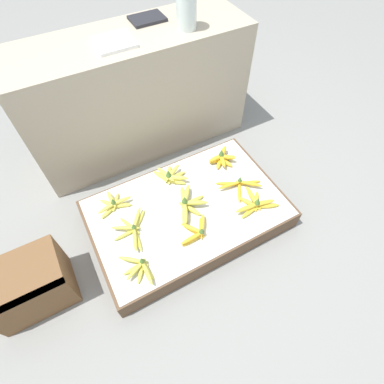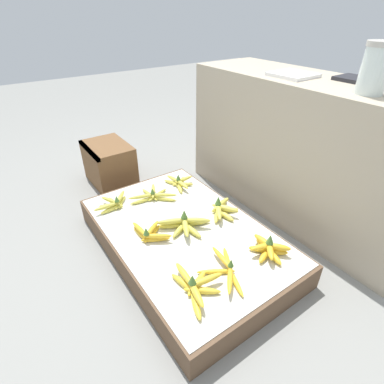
{
  "view_description": "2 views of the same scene",
  "coord_description": "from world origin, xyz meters",
  "px_view_note": "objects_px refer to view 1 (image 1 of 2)",
  "views": [
    {
      "loc": [
        -0.45,
        -0.88,
        1.65
      ],
      "look_at": [
        0.08,
        0.08,
        0.15
      ],
      "focal_mm": 28.0,
      "sensor_mm": 36.0,
      "label": 1
    },
    {
      "loc": [
        1.03,
        -0.67,
        1.14
      ],
      "look_at": [
        -0.09,
        0.11,
        0.28
      ],
      "focal_mm": 28.0,
      "sensor_mm": 36.0,
      "label": 2
    }
  ],
  "objects_px": {
    "banana_bunch_front_left": "(139,267)",
    "banana_bunch_front_midright": "(255,204)",
    "banana_bunch_middle_midright": "(239,185)",
    "banana_bunch_back_left": "(114,204)",
    "banana_bunch_back_midright": "(222,158)",
    "banana_bunch_back_midleft": "(171,176)",
    "glass_jar": "(186,9)",
    "foam_tray_white": "(114,42)",
    "wooden_crate": "(29,286)",
    "banana_bunch_front_midleft": "(196,232)",
    "banana_bunch_middle_left": "(133,229)",
    "banana_bunch_middle_midleft": "(188,204)"
  },
  "relations": [
    {
      "from": "banana_bunch_front_midright",
      "to": "banana_bunch_middle_midleft",
      "type": "distance_m",
      "value": 0.4
    },
    {
      "from": "banana_bunch_back_left",
      "to": "banana_bunch_back_midright",
      "type": "height_order",
      "value": "banana_bunch_back_midright"
    },
    {
      "from": "wooden_crate",
      "to": "banana_bunch_middle_midleft",
      "type": "height_order",
      "value": "wooden_crate"
    },
    {
      "from": "banana_bunch_back_midright",
      "to": "glass_jar",
      "type": "height_order",
      "value": "glass_jar"
    },
    {
      "from": "banana_bunch_front_left",
      "to": "banana_bunch_back_left",
      "type": "bearing_deg",
      "value": 87.72
    },
    {
      "from": "banana_bunch_front_left",
      "to": "banana_bunch_back_midright",
      "type": "relative_size",
      "value": 1.18
    },
    {
      "from": "banana_bunch_middle_left",
      "to": "banana_bunch_middle_midleft",
      "type": "distance_m",
      "value": 0.35
    },
    {
      "from": "banana_bunch_front_midleft",
      "to": "banana_bunch_front_midright",
      "type": "xyz_separation_m",
      "value": [
        0.4,
        -0.01,
        0.0
      ]
    },
    {
      "from": "banana_bunch_middle_left",
      "to": "glass_jar",
      "type": "relative_size",
      "value": 1.28
    },
    {
      "from": "wooden_crate",
      "to": "banana_bunch_front_midleft",
      "type": "distance_m",
      "value": 0.9
    },
    {
      "from": "banana_bunch_front_midleft",
      "to": "banana_bunch_middle_midright",
      "type": "xyz_separation_m",
      "value": [
        0.4,
        0.16,
        -0.0
      ]
    },
    {
      "from": "banana_bunch_middle_left",
      "to": "glass_jar",
      "type": "bearing_deg",
      "value": 44.01
    },
    {
      "from": "banana_bunch_front_midleft",
      "to": "banana_bunch_middle_left",
      "type": "height_order",
      "value": "banana_bunch_front_midleft"
    },
    {
      "from": "banana_bunch_back_midright",
      "to": "banana_bunch_back_midleft",
      "type": "bearing_deg",
      "value": 175.92
    },
    {
      "from": "banana_bunch_front_midleft",
      "to": "glass_jar",
      "type": "xyz_separation_m",
      "value": [
        0.42,
        0.89,
        0.75
      ]
    },
    {
      "from": "banana_bunch_middle_midleft",
      "to": "banana_bunch_middle_midright",
      "type": "height_order",
      "value": "banana_bunch_middle_midleft"
    },
    {
      "from": "banana_bunch_front_midleft",
      "to": "foam_tray_white",
      "type": "distance_m",
      "value": 1.13
    },
    {
      "from": "banana_bunch_front_left",
      "to": "banana_bunch_front_midright",
      "type": "bearing_deg",
      "value": 2.47
    },
    {
      "from": "banana_bunch_middle_midright",
      "to": "foam_tray_white",
      "type": "bearing_deg",
      "value": 118.05
    },
    {
      "from": "banana_bunch_middle_midright",
      "to": "banana_bunch_front_left",
      "type": "bearing_deg",
      "value": -165.18
    },
    {
      "from": "wooden_crate",
      "to": "banana_bunch_front_midright",
      "type": "distance_m",
      "value": 1.3
    },
    {
      "from": "wooden_crate",
      "to": "glass_jar",
      "type": "bearing_deg",
      "value": 29.72
    },
    {
      "from": "glass_jar",
      "to": "banana_bunch_middle_midright",
      "type": "bearing_deg",
      "value": -91.88
    },
    {
      "from": "wooden_crate",
      "to": "banana_bunch_front_midleft",
      "type": "relative_size",
      "value": 1.79
    },
    {
      "from": "wooden_crate",
      "to": "banana_bunch_middle_left",
      "type": "bearing_deg",
      "value": 4.41
    },
    {
      "from": "banana_bunch_front_left",
      "to": "banana_bunch_middle_left",
      "type": "distance_m",
      "value": 0.23
    },
    {
      "from": "banana_bunch_front_midright",
      "to": "foam_tray_white",
      "type": "height_order",
      "value": "foam_tray_white"
    },
    {
      "from": "banana_bunch_front_midright",
      "to": "banana_bunch_middle_left",
      "type": "distance_m",
      "value": 0.73
    },
    {
      "from": "wooden_crate",
      "to": "banana_bunch_front_midright",
      "type": "height_order",
      "value": "wooden_crate"
    },
    {
      "from": "wooden_crate",
      "to": "banana_bunch_back_left",
      "type": "distance_m",
      "value": 0.6
    },
    {
      "from": "banana_bunch_middle_midright",
      "to": "banana_bunch_front_midright",
      "type": "bearing_deg",
      "value": -89.73
    },
    {
      "from": "banana_bunch_front_midleft",
      "to": "banana_bunch_front_midright",
      "type": "height_order",
      "value": "banana_bunch_front_midright"
    },
    {
      "from": "foam_tray_white",
      "to": "banana_bunch_front_midright",
      "type": "bearing_deg",
      "value": -66.38
    },
    {
      "from": "banana_bunch_back_midright",
      "to": "foam_tray_white",
      "type": "relative_size",
      "value": 0.91
    },
    {
      "from": "banana_bunch_middle_midright",
      "to": "banana_bunch_back_left",
      "type": "xyz_separation_m",
      "value": [
        -0.74,
        0.24,
        0.0
      ]
    },
    {
      "from": "banana_bunch_middle_midleft",
      "to": "foam_tray_white",
      "type": "distance_m",
      "value": 0.99
    },
    {
      "from": "foam_tray_white",
      "to": "glass_jar",
      "type": "bearing_deg",
      "value": -4.59
    },
    {
      "from": "banana_bunch_front_left",
      "to": "banana_bunch_back_left",
      "type": "xyz_separation_m",
      "value": [
        0.02,
        0.44,
        0.0
      ]
    },
    {
      "from": "banana_bunch_back_left",
      "to": "banana_bunch_back_midright",
      "type": "relative_size",
      "value": 1.1
    },
    {
      "from": "banana_bunch_front_left",
      "to": "banana_bunch_middle_midright",
      "type": "xyz_separation_m",
      "value": [
        0.76,
        0.2,
        -0.0
      ]
    },
    {
      "from": "banana_bunch_front_midleft",
      "to": "glass_jar",
      "type": "bearing_deg",
      "value": 64.58
    },
    {
      "from": "banana_bunch_front_midright",
      "to": "glass_jar",
      "type": "distance_m",
      "value": 1.17
    },
    {
      "from": "banana_bunch_front_left",
      "to": "glass_jar",
      "type": "distance_m",
      "value": 1.43
    },
    {
      "from": "banana_bunch_back_midright",
      "to": "banana_bunch_middle_left",
      "type": "bearing_deg",
      "value": -163.73
    },
    {
      "from": "banana_bunch_back_midleft",
      "to": "banana_bunch_back_midright",
      "type": "distance_m",
      "value": 0.37
    },
    {
      "from": "banana_bunch_front_midleft",
      "to": "wooden_crate",
      "type": "bearing_deg",
      "value": 170.87
    },
    {
      "from": "banana_bunch_middle_left",
      "to": "banana_bunch_middle_midleft",
      "type": "height_order",
      "value": "banana_bunch_middle_midleft"
    },
    {
      "from": "banana_bunch_middle_midleft",
      "to": "banana_bunch_front_midright",
      "type": "bearing_deg",
      "value": -27.91
    },
    {
      "from": "banana_bunch_middle_left",
      "to": "banana_bunch_back_left",
      "type": "relative_size",
      "value": 1.23
    },
    {
      "from": "banana_bunch_back_left",
      "to": "banana_bunch_front_midright",
      "type": "bearing_deg",
      "value": -28.64
    }
  ]
}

